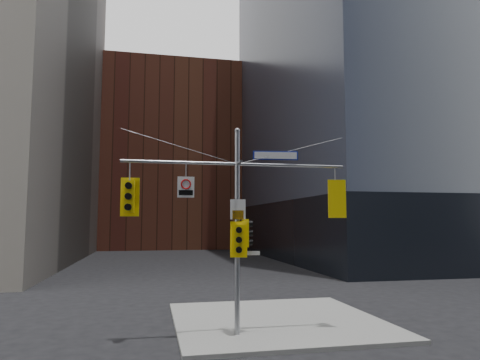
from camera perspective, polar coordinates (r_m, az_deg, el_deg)
name	(u,v)px	position (r m, az deg, el deg)	size (l,w,h in m)	color
ground	(251,357)	(13.61, 1.42, -22.53)	(160.00, 160.00, 0.00)	black
sidewalk_corner	(277,321)	(17.83, 4.92, -18.17)	(8.00, 8.00, 0.15)	gray
podium_ne	(422,230)	(54.37, 23.08, -6.15)	(36.40, 36.40, 6.00)	black
brick_midrise	(170,161)	(71.45, -9.30, 2.58)	(26.00, 20.00, 28.00)	brown
signal_assembly	(237,209)	(14.97, -0.37, -3.87)	(8.00, 0.80, 7.30)	gray
traffic_light_west_arm	(129,197)	(14.73, -14.56, -2.17)	(0.62, 0.52, 1.31)	yellow
traffic_light_east_arm	(335,199)	(16.13, 12.61, -2.49)	(0.66, 0.57, 1.39)	yellow
traffic_light_pole_side	(246,233)	(15.04, 0.83, -7.08)	(0.39, 0.33, 0.97)	yellow
traffic_light_pole_front	(239,240)	(14.72, -0.16, -7.95)	(0.59, 0.52, 1.23)	yellow
street_sign_blade	(276,155)	(15.50, 4.77, 3.28)	(1.64, 0.22, 0.32)	#102095
regulatory_sign_arm	(186,186)	(14.75, -7.23, -0.85)	(0.58, 0.08, 0.72)	silver
regulatory_sign_pole	(238,210)	(14.86, -0.28, -4.00)	(0.54, 0.07, 0.70)	silver
street_blade_ew	(250,253)	(15.11, 1.32, -9.72)	(0.71, 0.09, 0.14)	silver
street_blade_ns	(235,254)	(15.46, -0.71, -9.90)	(0.14, 0.84, 0.17)	#145926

